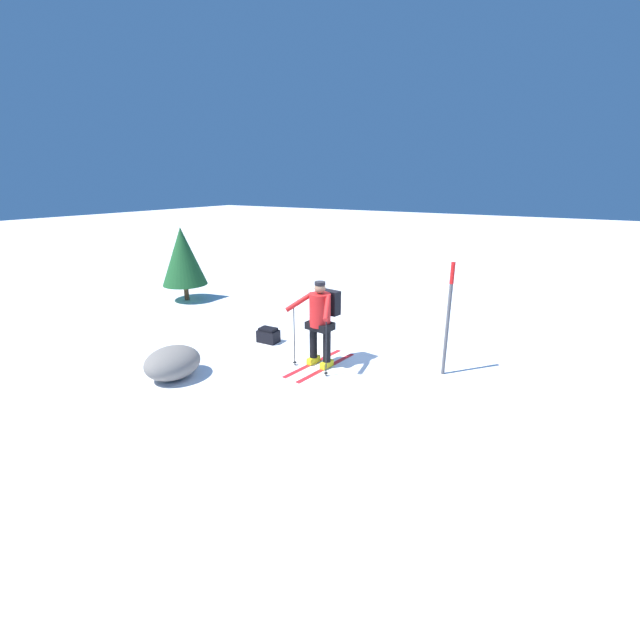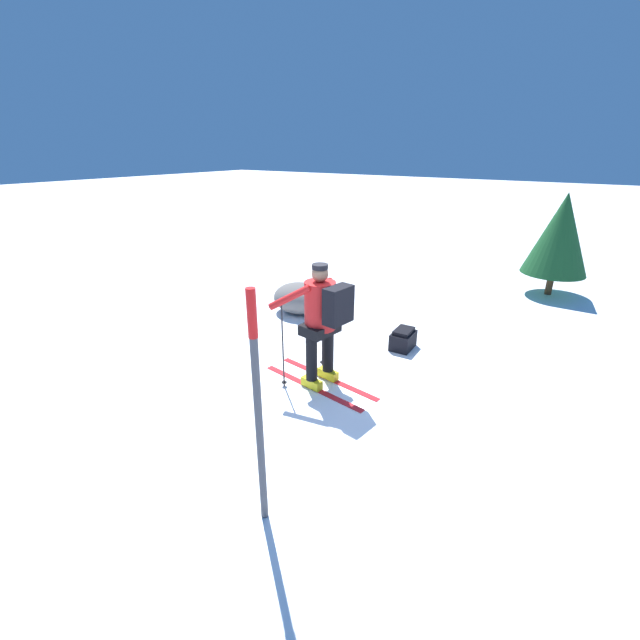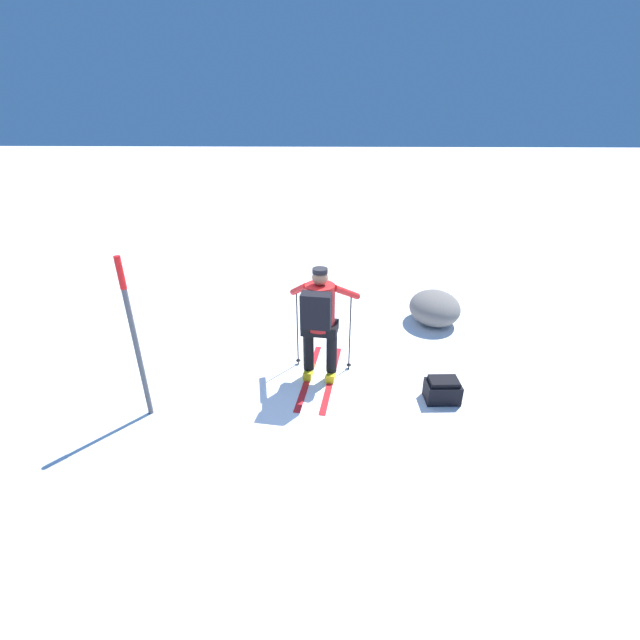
% 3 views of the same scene
% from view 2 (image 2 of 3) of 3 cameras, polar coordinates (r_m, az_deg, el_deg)
% --- Properties ---
extents(ground_plane, '(80.00, 80.00, 0.00)m').
position_cam_2_polar(ground_plane, '(5.61, 2.25, -10.02)').
color(ground_plane, white).
extents(skier, '(1.73, 1.01, 1.66)m').
position_cam_2_polar(skier, '(5.42, 0.29, 0.49)').
color(skier, red).
rests_on(skier, ground_plane).
extents(dropped_backpack, '(0.33, 0.46, 0.33)m').
position_cam_2_polar(dropped_backpack, '(6.89, 11.01, -2.53)').
color(dropped_backpack, black).
rests_on(dropped_backpack, ground_plane).
extents(trail_marker, '(0.07, 0.07, 2.08)m').
position_cam_2_polar(trail_marker, '(3.36, -8.36, -10.13)').
color(trail_marker, '#4C4C51').
rests_on(trail_marker, ground_plane).
extents(rock_boulder, '(1.04, 0.89, 0.57)m').
position_cam_2_polar(rock_boulder, '(8.20, -2.74, 2.95)').
color(rock_boulder, slate).
rests_on(rock_boulder, ground_plane).
extents(pine_tree, '(1.29, 1.29, 2.14)m').
position_cam_2_polar(pine_tree, '(10.25, 29.38, 9.95)').
color(pine_tree, '#4C331E').
rests_on(pine_tree, ground_plane).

